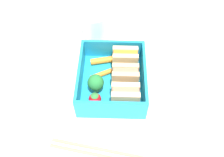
{
  "coord_description": "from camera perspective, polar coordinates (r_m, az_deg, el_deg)",
  "views": [
    {
      "loc": [
        32.25,
        0.9,
        47.02
      ],
      "look_at": [
        0.0,
        0.0,
        2.7
      ],
      "focal_mm": 40.0,
      "sensor_mm": 36.0,
      "label": 1
    }
  ],
  "objects": [
    {
      "name": "sandwich_center",
      "position": [
        0.51,
        3.05,
        -3.97
      ],
      "size": [
        3.52,
        5.73,
        4.85
      ],
      "color": "beige",
      "rests_on": "bento_tray"
    },
    {
      "name": "drinking_glass",
      "position": [
        0.65,
        -3.79,
        11.97
      ],
      "size": [
        6.77,
        6.77,
        7.69
      ],
      "primitive_type": "cylinder",
      "color": "white",
      "rests_on": "ground_plane"
    },
    {
      "name": "bento_rim",
      "position": [
        0.54,
        0.0,
        0.58
      ],
      "size": [
        16.78,
        14.53,
        4.87
      ],
      "color": "#1D95C3",
      "rests_on": "bento_tray"
    },
    {
      "name": "carrot_stick_far_left",
      "position": [
        0.57,
        -2.47,
        0.99
      ],
      "size": [
        3.28,
        5.07,
        1.11
      ],
      "primitive_type": "cylinder",
      "rotation": [
        1.57,
        0.0,
        3.6
      ],
      "color": "orange",
      "rests_on": "bento_tray"
    },
    {
      "name": "chopstick_pair",
      "position": [
        0.5,
        -3.05,
        -16.33
      ],
      "size": [
        5.2,
        19.22,
        0.7
      ],
      "color": "tan",
      "rests_on": "ground_plane"
    },
    {
      "name": "bento_tray",
      "position": [
        0.57,
        0.0,
        -1.25
      ],
      "size": [
        16.78,
        14.53,
        1.2
      ],
      "primitive_type": "cube",
      "color": "#1D95C3",
      "rests_on": "ground_plane"
    },
    {
      "name": "broccoli_floret",
      "position": [
        0.53,
        -3.75,
        -1.0
      ],
      "size": [
        3.5,
        3.5,
        4.7
      ],
      "color": "#89C36B",
      "rests_on": "bento_tray"
    },
    {
      "name": "sandwich_left",
      "position": [
        0.57,
        3.02,
        4.53
      ],
      "size": [
        3.52,
        5.73,
        4.85
      ],
      "color": "#DCB881",
      "rests_on": "bento_tray"
    },
    {
      "name": "strawberry_far_left",
      "position": [
        0.52,
        -3.93,
        -4.67
      ],
      "size": [
        2.68,
        2.68,
        3.28
      ],
      "color": "red",
      "rests_on": "bento_tray"
    },
    {
      "name": "carrot_stick_left",
      "position": [
        0.59,
        -2.31,
        4.15
      ],
      "size": [
        2.59,
        5.58,
        1.48
      ],
      "primitive_type": "cylinder",
      "rotation": [
        1.57,
        0.0,
        3.36
      ],
      "color": "orange",
      "rests_on": "bento_tray"
    },
    {
      "name": "sandwich_center_left",
      "position": [
        0.54,
        3.03,
        0.51
      ],
      "size": [
        3.52,
        5.73,
        4.85
      ],
      "color": "tan",
      "rests_on": "bento_tray"
    },
    {
      "name": "ground_plane",
      "position": [
        0.58,
        0.0,
        -2.16
      ],
      "size": [
        120.0,
        120.0,
        2.0
      ],
      "primitive_type": "cube",
      "color": "silver"
    }
  ]
}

